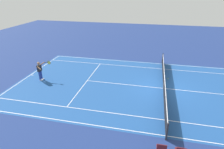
# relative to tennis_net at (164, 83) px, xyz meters

# --- Properties ---
(ground_plane) EXTENTS (60.00, 60.00, 0.00)m
(ground_plane) POSITION_rel_tennis_net_xyz_m (0.00, 0.00, -0.49)
(ground_plane) COLOR navy
(court_slab) EXTENTS (24.20, 11.40, 0.00)m
(court_slab) POSITION_rel_tennis_net_xyz_m (0.00, 0.00, -0.49)
(court_slab) COLOR #1E4C93
(court_slab) RESTS_ON ground_plane
(court_line_markings) EXTENTS (23.85, 11.05, 0.01)m
(court_line_markings) POSITION_rel_tennis_net_xyz_m (0.00, 0.00, -0.49)
(court_line_markings) COLOR white
(court_line_markings) RESTS_ON ground_plane
(tennis_net) EXTENTS (0.10, 11.70, 1.08)m
(tennis_net) POSITION_rel_tennis_net_xyz_m (0.00, 0.00, 0.00)
(tennis_net) COLOR #2D2D33
(tennis_net) RESTS_ON ground_plane
(tennis_player_near) EXTENTS (1.06, 0.78, 1.70)m
(tennis_player_near) POSITION_rel_tennis_net_xyz_m (10.35, 0.70, 0.44)
(tennis_player_near) COLOR navy
(tennis_player_near) RESTS_ON ground_plane
(tennis_ball) EXTENTS (0.07, 0.07, 0.07)m
(tennis_ball) POSITION_rel_tennis_net_xyz_m (-0.43, -1.88, -0.46)
(tennis_ball) COLOR #CCE01E
(tennis_ball) RESTS_ON ground_plane
(spectator_chair_7) EXTENTS (0.44, 0.44, 0.88)m
(spectator_chair_7) POSITION_rel_tennis_net_xyz_m (0.29, 7.02, 0.03)
(spectator_chair_7) COLOR #38383D
(spectator_chair_7) RESTS_ON ground_plane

